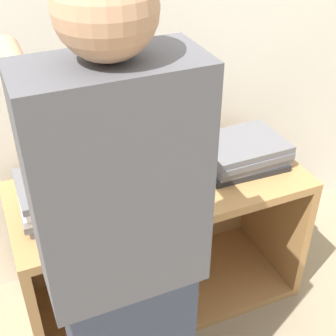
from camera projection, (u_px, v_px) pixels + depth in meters
name	position (u px, v px, depth m)	size (l,w,h in m)	color
ground_plane	(185.00, 336.00, 1.96)	(12.00, 12.00, 0.00)	gray
wall_back	(122.00, 7.00, 1.75)	(8.00, 0.05, 2.40)	silver
cart	(156.00, 234.00, 2.02)	(1.15, 0.51, 0.62)	#A87A47
laptop_open	(155.00, 165.00, 1.81)	(0.33, 0.29, 0.27)	#333338
laptop_stack_left	(68.00, 193.00, 1.65)	(0.35, 0.28, 0.13)	slate
laptop_stack_right	(242.00, 152.00, 1.89)	(0.34, 0.26, 0.10)	#232326
person	(124.00, 267.00, 1.24)	(0.40, 0.52, 1.55)	#2D3342
inventory_tag	(68.00, 186.00, 1.56)	(0.06, 0.02, 0.01)	red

